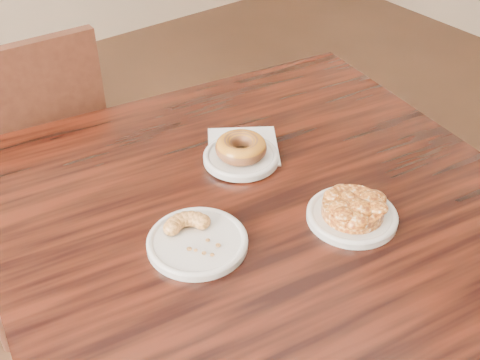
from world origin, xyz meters
TOP-DOWN VIEW (x-y plane):
  - cafe_table at (-0.04, 0.08)m, footprint 1.09×1.09m
  - chair_far at (-0.27, 0.89)m, footprint 0.49×0.49m
  - napkin at (0.05, 0.26)m, footprint 0.20×0.20m
  - plate_donut at (0.01, 0.22)m, footprint 0.15×0.15m
  - plate_cruller at (-0.20, 0.07)m, footprint 0.17×0.17m
  - plate_fritter at (0.06, -0.04)m, footprint 0.16×0.16m
  - glazed_donut at (0.01, 0.22)m, footprint 0.10×0.10m
  - apple_fritter at (0.06, -0.04)m, footprint 0.15×0.15m
  - cruller_fragment at (-0.20, 0.07)m, footprint 0.10×0.10m

SIDE VIEW (x-z plane):
  - cafe_table at x=-0.04m, z-range 0.00..0.75m
  - chair_far at x=-0.27m, z-range 0.00..0.90m
  - napkin at x=0.05m, z-range 0.75..0.75m
  - plate_cruller at x=-0.20m, z-range 0.75..0.76m
  - plate_fritter at x=0.06m, z-range 0.75..0.76m
  - plate_donut at x=0.01m, z-range 0.75..0.77m
  - cruller_fragment at x=-0.20m, z-range 0.76..0.79m
  - apple_fritter at x=0.06m, z-range 0.76..0.80m
  - glazed_donut at x=0.01m, z-range 0.77..0.80m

